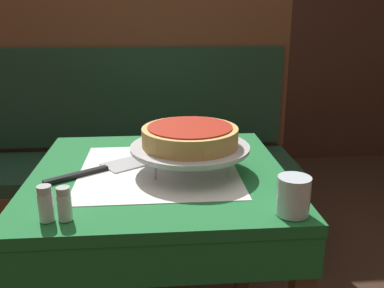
% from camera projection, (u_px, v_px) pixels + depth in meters
% --- Properties ---
extents(dining_table_front, '(0.74, 0.74, 0.72)m').
position_uv_depth(dining_table_front, '(161.00, 200.00, 1.29)').
color(dining_table_front, '#1E6B33').
rests_on(dining_table_front, ground_plane).
extents(dining_table_rear, '(0.62, 0.62, 0.72)m').
position_uv_depth(dining_table_rear, '(168.00, 97.00, 2.91)').
color(dining_table_rear, red).
rests_on(dining_table_rear, ground_plane).
extents(booth_bench, '(1.73, 0.51, 1.26)m').
position_uv_depth(booth_bench, '(119.00, 183.00, 2.11)').
color(booth_bench, brown).
rests_on(booth_bench, ground_plane).
extents(back_wall_panel, '(6.00, 0.04, 2.40)m').
position_uv_depth(back_wall_panel, '(155.00, 6.00, 3.11)').
color(back_wall_panel, '#3D2319').
rests_on(back_wall_panel, ground_plane).
extents(pizza_pan_stand, '(0.34, 0.34, 0.08)m').
position_uv_depth(pizza_pan_stand, '(191.00, 149.00, 1.23)').
color(pizza_pan_stand, '#ADADB2').
rests_on(pizza_pan_stand, dining_table_front).
extents(deep_dish_pizza, '(0.27, 0.27, 0.06)m').
position_uv_depth(deep_dish_pizza, '(191.00, 136.00, 1.22)').
color(deep_dish_pizza, tan).
rests_on(deep_dish_pizza, pizza_pan_stand).
extents(pizza_server, '(0.29, 0.22, 0.01)m').
position_uv_depth(pizza_server, '(102.00, 170.00, 1.25)').
color(pizza_server, '#BCBCC1').
rests_on(pizza_server, dining_table_front).
extents(water_glass_near, '(0.08, 0.08, 0.09)m').
position_uv_depth(water_glass_near, '(295.00, 196.00, 0.97)').
color(water_glass_near, silver).
rests_on(water_glass_near, dining_table_front).
extents(salt_shaker, '(0.03, 0.03, 0.08)m').
position_uv_depth(salt_shaker, '(47.00, 204.00, 0.94)').
color(salt_shaker, silver).
rests_on(salt_shaker, dining_table_front).
extents(pepper_shaker, '(0.03, 0.03, 0.08)m').
position_uv_depth(pepper_shaker, '(66.00, 204.00, 0.95)').
color(pepper_shaker, silver).
rests_on(pepper_shaker, dining_table_front).
extents(condiment_caddy, '(0.14, 0.14, 0.18)m').
position_uv_depth(condiment_caddy, '(167.00, 74.00, 2.85)').
color(condiment_caddy, black).
rests_on(condiment_caddy, dining_table_rear).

